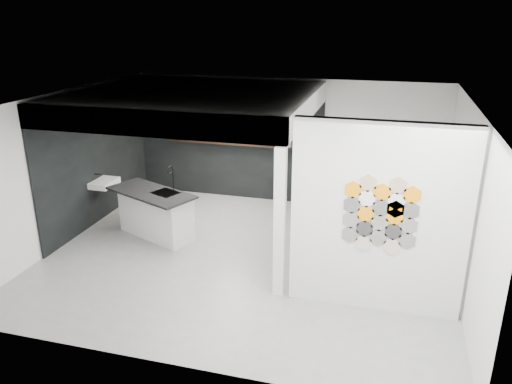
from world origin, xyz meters
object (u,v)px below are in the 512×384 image
object	(u,v)px
glass_bowl	(289,145)
utensil_cup	(209,139)
bottle_dark	(208,138)
kettle	(278,143)
partition_panel	(378,219)
kitchen_island	(156,213)
wall_basin	(104,183)
stockpot	(180,136)
glass_vase	(289,144)

from	to	relation	value
glass_bowl	utensil_cup	world-z (taller)	utensil_cup
bottle_dark	kettle	bearing A→B (deg)	0.00
partition_panel	utensil_cup	xyz separation A→B (m)	(-3.95, 3.87, -0.03)
kitchen_island	bottle_dark	xyz separation A→B (m)	(0.20, 2.43, 0.93)
wall_basin	stockpot	bearing A→B (deg)	68.95
partition_panel	glass_vase	world-z (taller)	partition_panel
stockpot	glass_bowl	distance (m)	2.60
glass_bowl	glass_vase	distance (m)	0.02
wall_basin	partition_panel	bearing A→B (deg)	-18.23
glass_vase	utensil_cup	size ratio (longest dim) A/B	1.37
glass_bowl	kettle	bearing A→B (deg)	180.00
stockpot	bottle_dark	world-z (taller)	bottle_dark
partition_panel	utensil_cup	world-z (taller)	partition_panel
stockpot	utensil_cup	distance (m)	0.72
glass_vase	wall_basin	bearing A→B (deg)	-148.65
utensil_cup	kitchen_island	bearing A→B (deg)	-95.32
glass_bowl	glass_vase	bearing A→B (deg)	0.00
partition_panel	kitchen_island	distance (m)	4.51
utensil_cup	wall_basin	bearing A→B (deg)	-126.33
kettle	partition_panel	bearing A→B (deg)	-58.98
kitchen_island	utensil_cup	bearing A→B (deg)	108.21
kitchen_island	stockpot	size ratio (longest dim) A/B	9.86
stockpot	glass_vase	xyz separation A→B (m)	(2.60, 0.00, -0.01)
bottle_dark	utensil_cup	size ratio (longest dim) A/B	1.64
glass_vase	utensil_cup	distance (m)	1.87
stockpot	utensil_cup	world-z (taller)	stockpot
bottle_dark	glass_bowl	bearing A→B (deg)	0.00
bottle_dark	kitchen_island	bearing A→B (deg)	-94.77
stockpot	glass_vase	bearing A→B (deg)	0.00
partition_panel	utensil_cup	bearing A→B (deg)	135.60
kettle	glass_bowl	distance (m)	0.24
glass_bowl	utensil_cup	xyz separation A→B (m)	(-1.87, 0.00, 0.00)
kitchen_island	bottle_dark	bearing A→B (deg)	108.75
partition_panel	glass_bowl	bearing A→B (deg)	118.23
kettle	glass_bowl	xyz separation A→B (m)	(0.24, 0.00, -0.03)
glass_bowl	utensil_cup	size ratio (longest dim) A/B	1.29
bottle_dark	utensil_cup	bearing A→B (deg)	0.00
stockpot	kitchen_island	bearing A→B (deg)	-78.39
kitchen_island	glass_bowl	size ratio (longest dim) A/B	13.72
glass_bowl	utensil_cup	distance (m)	1.87
kettle	bottle_dark	distance (m)	1.65
stockpot	bottle_dark	bearing A→B (deg)	0.00
kettle	utensil_cup	world-z (taller)	kettle
glass_vase	stockpot	bearing A→B (deg)	180.00
kitchen_island	kettle	distance (m)	3.19
stockpot	glass_vase	world-z (taller)	stockpot
glass_bowl	bottle_dark	bearing A→B (deg)	180.00
wall_basin	bottle_dark	bearing A→B (deg)	54.09
utensil_cup	kettle	bearing A→B (deg)	0.00
wall_basin	glass_vase	distance (m)	4.01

